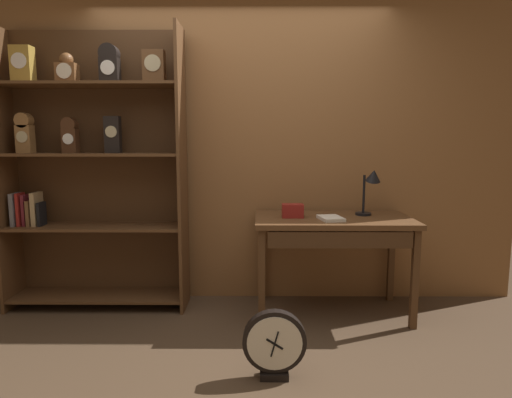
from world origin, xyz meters
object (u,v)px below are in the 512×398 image
Objects in this scene: desk_lamp at (371,184)px; round_clock_large at (274,344)px; bookshelf at (91,164)px; workbench at (333,229)px; toolbox_small at (293,211)px; open_repair_manual at (331,218)px.

desk_lamp is 0.93× the size of round_clock_large.
workbench is (1.97, -0.20, -0.50)m from bookshelf.
toolbox_small is at bearing -6.61° from bookshelf.
bookshelf reaches higher than toolbox_small.
round_clock_large is at bearing -117.44° from workbench.
workbench is 5.60× the size of open_repair_manual.
desk_lamp reaches higher than workbench.
desk_lamp is (0.31, 0.08, 0.35)m from workbench.
toolbox_small is (-0.63, -0.08, -0.20)m from desk_lamp.
bookshelf reaches higher than round_clock_large.
bookshelf is 1.86× the size of workbench.
workbench is 0.15m from open_repair_manual.
toolbox_small is at bearing 148.55° from open_repair_manual.
open_repair_manual is (1.93, -0.30, -0.39)m from bookshelf.
toolbox_small is (1.65, -0.19, -0.35)m from bookshelf.
open_repair_manual is at bearing -152.31° from desk_lamp.
toolbox_small is at bearing 79.73° from round_clock_large.
bookshelf is at bearing 174.19° from workbench.
bookshelf reaches higher than open_repair_manual.
toolbox_small is 1.17m from round_clock_large.
workbench is 0.47m from desk_lamp.
bookshelf is 2.29m from desk_lamp.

